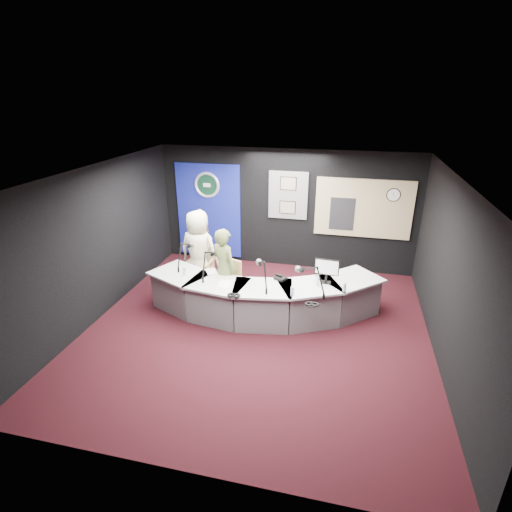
% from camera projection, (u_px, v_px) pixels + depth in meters
% --- Properties ---
extents(ground, '(6.00, 6.00, 0.00)m').
position_uv_depth(ground, '(257.00, 330.00, 7.19)').
color(ground, black).
rests_on(ground, ground).
extents(ceiling, '(6.00, 6.00, 0.02)m').
position_uv_depth(ceiling, '(257.00, 175.00, 6.11)').
color(ceiling, silver).
rests_on(ceiling, ground).
extents(wall_back, '(6.00, 0.02, 2.80)m').
position_uv_depth(wall_back, '(286.00, 210.00, 9.34)').
color(wall_back, black).
rests_on(wall_back, ground).
extents(wall_front, '(6.00, 0.02, 2.80)m').
position_uv_depth(wall_front, '(188.00, 374.00, 3.96)').
color(wall_front, black).
rests_on(wall_front, ground).
extents(wall_left, '(0.02, 6.00, 2.80)m').
position_uv_depth(wall_left, '(97.00, 244.00, 7.28)').
color(wall_left, black).
rests_on(wall_left, ground).
extents(wall_right, '(0.02, 6.00, 2.80)m').
position_uv_depth(wall_right, '(450.00, 276.00, 6.02)').
color(wall_right, black).
rests_on(wall_right, ground).
extents(broadcast_desk, '(4.50, 1.90, 0.75)m').
position_uv_depth(broadcast_desk, '(261.00, 297.00, 7.55)').
color(broadcast_desk, '#AFB2B4').
rests_on(broadcast_desk, ground).
extents(backdrop_panel, '(1.60, 0.05, 2.30)m').
position_uv_depth(backdrop_panel, '(209.00, 211.00, 9.78)').
color(backdrop_panel, navy).
rests_on(backdrop_panel, wall_back).
extents(agency_seal, '(0.63, 0.07, 0.63)m').
position_uv_depth(agency_seal, '(207.00, 185.00, 9.49)').
color(agency_seal, silver).
rests_on(agency_seal, backdrop_panel).
extents(seal_center, '(0.48, 0.01, 0.48)m').
position_uv_depth(seal_center, '(207.00, 185.00, 9.49)').
color(seal_center, black).
rests_on(seal_center, backdrop_panel).
extents(pinboard, '(0.90, 0.04, 1.10)m').
position_uv_depth(pinboard, '(288.00, 195.00, 9.17)').
color(pinboard, slate).
rests_on(pinboard, wall_back).
extents(framed_photo_upper, '(0.34, 0.02, 0.27)m').
position_uv_depth(framed_photo_upper, '(288.00, 184.00, 9.04)').
color(framed_photo_upper, '#80715D').
rests_on(framed_photo_upper, pinboard).
extents(framed_photo_lower, '(0.34, 0.02, 0.27)m').
position_uv_depth(framed_photo_lower, '(287.00, 208.00, 9.25)').
color(framed_photo_lower, '#80715D').
rests_on(framed_photo_lower, pinboard).
extents(booth_window_frame, '(2.12, 0.06, 1.32)m').
position_uv_depth(booth_window_frame, '(363.00, 208.00, 8.89)').
color(booth_window_frame, tan).
rests_on(booth_window_frame, wall_back).
extents(booth_glow, '(2.00, 0.02, 1.20)m').
position_uv_depth(booth_glow, '(363.00, 209.00, 8.88)').
color(booth_glow, tan).
rests_on(booth_glow, booth_window_frame).
extents(equipment_rack, '(0.55, 0.02, 0.75)m').
position_uv_depth(equipment_rack, '(342.00, 214.00, 9.02)').
color(equipment_rack, black).
rests_on(equipment_rack, booth_window_frame).
extents(wall_clock, '(0.28, 0.01, 0.28)m').
position_uv_depth(wall_clock, '(394.00, 195.00, 8.60)').
color(wall_clock, white).
rests_on(wall_clock, booth_window_frame).
extents(armchair_left, '(0.53, 0.53, 0.88)m').
position_uv_depth(armchair_left, '(200.00, 270.00, 8.52)').
color(armchair_left, tan).
rests_on(armchair_left, ground).
extents(armchair_right, '(0.73, 0.73, 1.00)m').
position_uv_depth(armchair_right, '(225.00, 284.00, 7.78)').
color(armchair_right, tan).
rests_on(armchair_right, ground).
extents(draped_jacket, '(0.51, 0.13, 0.70)m').
position_uv_depth(draped_jacket, '(202.00, 258.00, 8.68)').
color(draped_jacket, gray).
rests_on(draped_jacket, armchair_left).
extents(person_man, '(0.93, 0.67, 1.76)m').
position_uv_depth(person_man, '(199.00, 251.00, 8.35)').
color(person_man, beige).
rests_on(person_man, ground).
extents(person_woman, '(0.71, 0.63, 1.64)m').
position_uv_depth(person_woman, '(224.00, 269.00, 7.65)').
color(person_woman, '#5C6836').
rests_on(person_woman, ground).
extents(computer_monitor, '(0.43, 0.06, 0.29)m').
position_uv_depth(computer_monitor, '(327.00, 267.00, 7.14)').
color(computer_monitor, black).
rests_on(computer_monitor, broadcast_desk).
extents(desk_phone, '(0.26, 0.24, 0.05)m').
position_uv_depth(desk_phone, '(280.00, 278.00, 7.39)').
color(desk_phone, black).
rests_on(desk_phone, broadcast_desk).
extents(headphones_near, '(0.21, 0.21, 0.03)m').
position_uv_depth(headphones_near, '(312.00, 304.00, 6.51)').
color(headphones_near, black).
rests_on(headphones_near, broadcast_desk).
extents(headphones_far, '(0.20, 0.20, 0.03)m').
position_uv_depth(headphones_far, '(234.00, 295.00, 6.79)').
color(headphones_far, black).
rests_on(headphones_far, broadcast_desk).
extents(paper_stack, '(0.31, 0.34, 0.00)m').
position_uv_depth(paper_stack, '(211.00, 271.00, 7.72)').
color(paper_stack, white).
rests_on(paper_stack, broadcast_desk).
extents(notepad, '(0.23, 0.31, 0.00)m').
position_uv_depth(notepad, '(225.00, 284.00, 7.23)').
color(notepad, white).
rests_on(notepad, broadcast_desk).
extents(boom_mic_a, '(0.16, 0.74, 0.60)m').
position_uv_depth(boom_mic_a, '(185.00, 252.00, 7.85)').
color(boom_mic_a, black).
rests_on(boom_mic_a, broadcast_desk).
extents(boom_mic_b, '(0.16, 0.74, 0.60)m').
position_uv_depth(boom_mic_b, '(208.00, 261.00, 7.44)').
color(boom_mic_b, black).
rests_on(boom_mic_b, broadcast_desk).
extents(boom_mic_c, '(0.38, 0.68, 0.60)m').
position_uv_depth(boom_mic_c, '(263.00, 271.00, 7.03)').
color(boom_mic_c, black).
rests_on(boom_mic_c, broadcast_desk).
extents(boom_mic_d, '(0.62, 0.49, 0.60)m').
position_uv_depth(boom_mic_d, '(311.00, 277.00, 6.81)').
color(boom_mic_d, black).
rests_on(boom_mic_d, broadcast_desk).
extents(water_bottles, '(3.03, 0.54, 0.18)m').
position_uv_depth(water_bottles, '(260.00, 281.00, 7.14)').
color(water_bottles, silver).
rests_on(water_bottles, broadcast_desk).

